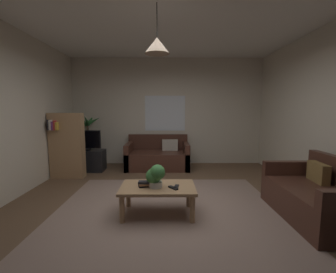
# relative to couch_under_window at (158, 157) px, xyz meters

# --- Properties ---
(floor) EXTENTS (5.06, 5.77, 0.02)m
(floor) POSITION_rel_couch_under_window_xyz_m (0.24, -2.39, -0.28)
(floor) COLOR brown
(floor) RESTS_ON ground
(rug) EXTENTS (3.29, 3.17, 0.01)m
(rug) POSITION_rel_couch_under_window_xyz_m (0.24, -2.59, -0.27)
(rug) COLOR gray
(rug) RESTS_ON ground
(wall_back) EXTENTS (5.18, 0.06, 2.83)m
(wall_back) POSITION_rel_couch_under_window_xyz_m (0.24, 0.53, 1.14)
(wall_back) COLOR beige
(wall_back) RESTS_ON ground
(ceiling) EXTENTS (5.06, 5.77, 0.02)m
(ceiling) POSITION_rel_couch_under_window_xyz_m (0.24, -2.39, 2.56)
(ceiling) COLOR white
(window_pane) EXTENTS (1.08, 0.01, 0.93)m
(window_pane) POSITION_rel_couch_under_window_xyz_m (0.18, 0.50, 1.10)
(window_pane) COLOR white
(couch_under_window) EXTENTS (1.55, 0.88, 0.82)m
(couch_under_window) POSITION_rel_couch_under_window_xyz_m (0.00, 0.00, 0.00)
(couch_under_window) COLOR #47281E
(couch_under_window) RESTS_ON ground
(couch_right_side) EXTENTS (0.88, 1.44, 0.82)m
(couch_right_side) POSITION_rel_couch_under_window_xyz_m (2.27, -2.71, 0.00)
(couch_right_side) COLOR #47281E
(couch_right_side) RESTS_ON ground
(coffee_table) EXTENTS (1.04, 0.62, 0.41)m
(coffee_table) POSITION_rel_couch_under_window_xyz_m (0.09, -2.56, 0.07)
(coffee_table) COLOR #A87F56
(coffee_table) RESTS_ON ground
(book_on_table_0) EXTENTS (0.16, 0.13, 0.02)m
(book_on_table_0) POSITION_rel_couch_under_window_xyz_m (-0.10, -2.58, 0.15)
(book_on_table_0) COLOR black
(book_on_table_0) RESTS_ON coffee_table
(book_on_table_1) EXTENTS (0.15, 0.14, 0.02)m
(book_on_table_1) POSITION_rel_couch_under_window_xyz_m (-0.10, -2.58, 0.17)
(book_on_table_1) COLOR #99663F
(book_on_table_1) RESTS_ON coffee_table
(book_on_table_2) EXTENTS (0.16, 0.10, 0.03)m
(book_on_table_2) POSITION_rel_couch_under_window_xyz_m (-0.09, -2.58, 0.20)
(book_on_table_2) COLOR black
(book_on_table_2) RESTS_ON coffee_table
(remote_on_table_0) EXTENTS (0.08, 0.17, 0.02)m
(remote_on_table_0) POSITION_rel_couch_under_window_xyz_m (0.35, -2.63, 0.15)
(remote_on_table_0) COLOR black
(remote_on_table_0) RESTS_ON coffee_table
(remote_on_table_1) EXTENTS (0.14, 0.16, 0.02)m
(remote_on_table_1) POSITION_rel_couch_under_window_xyz_m (0.31, -2.67, 0.15)
(remote_on_table_1) COLOR black
(remote_on_table_1) RESTS_ON coffee_table
(potted_plant_on_table) EXTENTS (0.27, 0.24, 0.32)m
(potted_plant_on_table) POSITION_rel_couch_under_window_xyz_m (0.06, -2.61, 0.30)
(potted_plant_on_table) COLOR beige
(potted_plant_on_table) RESTS_ON coffee_table
(tv_stand) EXTENTS (0.90, 0.44, 0.50)m
(tv_stand) POSITION_rel_couch_under_window_xyz_m (-1.74, -0.25, -0.02)
(tv_stand) COLOR black
(tv_stand) RESTS_ON ground
(tv) EXTENTS (0.77, 0.16, 0.48)m
(tv) POSITION_rel_couch_under_window_xyz_m (-1.74, -0.27, 0.47)
(tv) COLOR black
(tv) RESTS_ON tv_stand
(potted_palm_corner) EXTENTS (0.73, 0.84, 1.39)m
(potted_palm_corner) POSITION_rel_couch_under_window_xyz_m (-1.85, 0.29, 0.31)
(potted_palm_corner) COLOR brown
(potted_palm_corner) RESTS_ON ground
(bookshelf_corner) EXTENTS (0.70, 0.31, 1.40)m
(bookshelf_corner) POSITION_rel_couch_under_window_xyz_m (-1.92, -0.81, 0.44)
(bookshelf_corner) COLOR #A87F56
(bookshelf_corner) RESTS_ON ground
(pendant_lamp) EXTENTS (0.33, 0.33, 0.63)m
(pendant_lamp) POSITION_rel_couch_under_window_xyz_m (0.09, -2.56, 2.03)
(pendant_lamp) COLOR black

